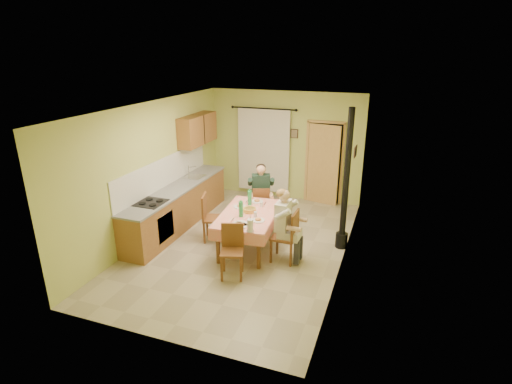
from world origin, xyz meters
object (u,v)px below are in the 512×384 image
at_px(chair_left, 214,227).
at_px(man_far, 261,188).
at_px(dining_table, 249,230).
at_px(stove_flue, 345,200).
at_px(chair_right, 285,246).
at_px(chair_near, 232,261).
at_px(man_right, 285,217).
at_px(chair_far, 261,213).

distance_m(chair_left, man_far, 1.38).
xyz_separation_m(dining_table, man_far, (-0.14, 1.14, 0.50)).
relative_size(man_far, stove_flue, 0.50).
height_order(chair_right, chair_left, chair_right).
height_order(chair_near, man_far, man_far).
distance_m(dining_table, chair_left, 0.82).
bearing_deg(man_far, man_right, -76.82).
relative_size(chair_near, man_far, 0.68).
relative_size(chair_right, stove_flue, 0.36).
relative_size(chair_far, chair_left, 0.93).
distance_m(chair_far, man_far, 0.59).
relative_size(dining_table, chair_near, 1.94).
bearing_deg(chair_far, stove_flue, -35.07).
distance_m(chair_far, man_right, 1.75).
bearing_deg(chair_near, chair_far, -101.52).
height_order(chair_far, chair_near, chair_near).
bearing_deg(stove_flue, chair_left, -167.33).
bearing_deg(man_right, chair_right, -90.00).
bearing_deg(chair_right, chair_near, 141.34).
bearing_deg(chair_right, chair_left, 79.86).
relative_size(dining_table, stove_flue, 0.65).
height_order(dining_table, man_right, man_right).
xyz_separation_m(chair_near, chair_left, (-0.92, 1.18, 0.00)).
distance_m(chair_right, stove_flue, 1.49).
xyz_separation_m(chair_right, man_right, (-0.02, 0.00, 0.59)).
xyz_separation_m(man_far, stove_flue, (1.89, -0.48, 0.15)).
xyz_separation_m(dining_table, chair_near, (0.10, -1.09, -0.09)).
height_order(chair_far, stove_flue, stove_flue).
relative_size(chair_far, man_right, 0.66).
bearing_deg(stove_flue, chair_far, 166.12).
height_order(chair_far, man_right, man_right).
bearing_deg(chair_far, chair_right, -76.30).
bearing_deg(man_right, chair_left, 79.77).
xyz_separation_m(dining_table, chair_far, (-0.14, 1.13, -0.09)).
relative_size(man_far, man_right, 1.00).
relative_size(chair_left, man_far, 0.72).
bearing_deg(chair_left, man_far, 130.37).
bearing_deg(dining_table, chair_near, -89.92).
bearing_deg(stove_flue, chair_near, -133.15).
distance_m(chair_far, chair_right, 1.66).
relative_size(dining_table, man_far, 1.32).
distance_m(dining_table, man_far, 1.25).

